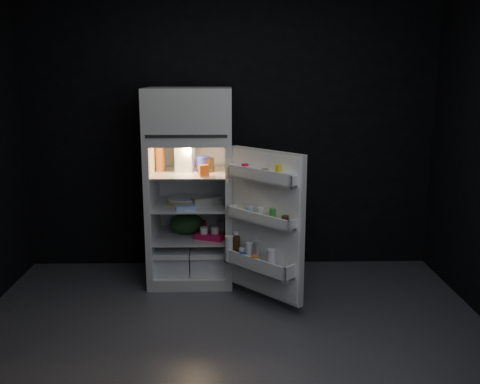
{
  "coord_description": "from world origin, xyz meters",
  "views": [
    {
      "loc": [
        -0.01,
        -3.51,
        1.91
      ],
      "look_at": [
        0.09,
        1.0,
        0.9
      ],
      "focal_mm": 40.0,
      "sensor_mm": 36.0,
      "label": 1
    }
  ],
  "objects_px": {
    "refrigerator": "(190,179)",
    "milk_jug": "(185,158)",
    "egg_carton": "(207,201)",
    "yogurt_tray": "(211,236)",
    "fridge_door": "(263,226)"
  },
  "relations": [
    {
      "from": "refrigerator",
      "to": "fridge_door",
      "type": "bearing_deg",
      "value": -45.39
    },
    {
      "from": "milk_jug",
      "to": "yogurt_tray",
      "type": "distance_m",
      "value": 0.75
    },
    {
      "from": "refrigerator",
      "to": "egg_carton",
      "type": "xyz_separation_m",
      "value": [
        0.16,
        -0.06,
        -0.19
      ]
    },
    {
      "from": "fridge_door",
      "to": "refrigerator",
      "type": "bearing_deg",
      "value": 134.61
    },
    {
      "from": "egg_carton",
      "to": "milk_jug",
      "type": "bearing_deg",
      "value": 139.3
    },
    {
      "from": "egg_carton",
      "to": "yogurt_tray",
      "type": "xyz_separation_m",
      "value": [
        0.03,
        -0.09,
        -0.31
      ]
    },
    {
      "from": "fridge_door",
      "to": "yogurt_tray",
      "type": "bearing_deg",
      "value": 132.67
    },
    {
      "from": "yogurt_tray",
      "to": "milk_jug",
      "type": "bearing_deg",
      "value": 169.38
    },
    {
      "from": "refrigerator",
      "to": "fridge_door",
      "type": "height_order",
      "value": "refrigerator"
    },
    {
      "from": "refrigerator",
      "to": "fridge_door",
      "type": "xyz_separation_m",
      "value": [
        0.63,
        -0.64,
        -0.27
      ]
    },
    {
      "from": "refrigerator",
      "to": "fridge_door",
      "type": "relative_size",
      "value": 1.46
    },
    {
      "from": "fridge_door",
      "to": "milk_jug",
      "type": "xyz_separation_m",
      "value": [
        -0.68,
        0.64,
        0.46
      ]
    },
    {
      "from": "milk_jug",
      "to": "egg_carton",
      "type": "xyz_separation_m",
      "value": [
        0.2,
        -0.06,
        -0.38
      ]
    },
    {
      "from": "refrigerator",
      "to": "milk_jug",
      "type": "height_order",
      "value": "refrigerator"
    },
    {
      "from": "milk_jug",
      "to": "egg_carton",
      "type": "relative_size",
      "value": 0.84
    }
  ]
}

